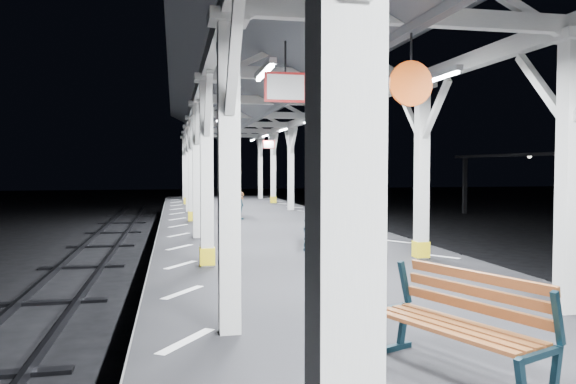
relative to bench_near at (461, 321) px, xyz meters
name	(u,v)px	position (x,y,z in m)	size (l,w,h in m)	color
ground	(352,352)	(0.23, 3.59, -1.46)	(120.00, 120.00, 0.00)	black
platform	(352,319)	(0.23, 3.59, -0.96)	(6.00, 50.00, 1.00)	black
hazard_stripes_left	(183,292)	(-2.22, 3.59, -0.45)	(1.00, 48.00, 0.01)	silver
hazard_stripes_right	(503,278)	(2.68, 3.59, -0.45)	(1.00, 48.00, 0.01)	silver
canopy	(354,40)	(0.24, 3.57, 3.10)	(5.40, 49.00, 4.65)	silver
bench_near	(461,321)	(0.00, 0.00, 0.00)	(1.13, 1.69, 0.86)	black
bench_mid	(323,222)	(0.88, 7.68, 0.05)	(1.05, 1.88, 0.96)	black
bench_far	(236,204)	(-0.26, 14.76, 0.00)	(0.69, 1.63, 0.87)	black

